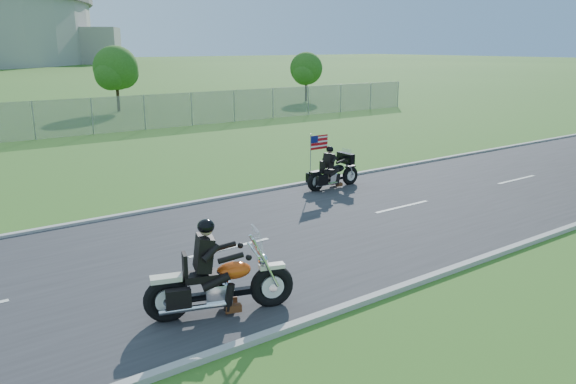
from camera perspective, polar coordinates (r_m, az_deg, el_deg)
ground at (r=14.73m, az=0.86°, el=-4.22°), size 420.00×420.00×0.00m
road at (r=14.72m, az=0.86°, el=-4.15°), size 120.00×8.00×0.04m
curb_north at (r=17.97m, az=-6.90°, el=-0.64°), size 120.00×0.18×0.12m
curb_south at (r=11.94m, az=12.73°, el=-9.02°), size 120.00×0.18×0.12m
tree_fence_near at (r=43.66m, az=-17.05°, el=11.74°), size 3.52×3.28×4.75m
tree_fence_far at (r=49.63m, az=1.88°, el=12.26°), size 3.08×2.87×4.20m
motorcycle_lead at (r=10.34m, az=-7.11°, el=-9.36°), size 2.69×1.23×1.86m
motorcycle_follow at (r=19.21m, az=4.61°, el=1.85°), size 2.22×0.73×1.85m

